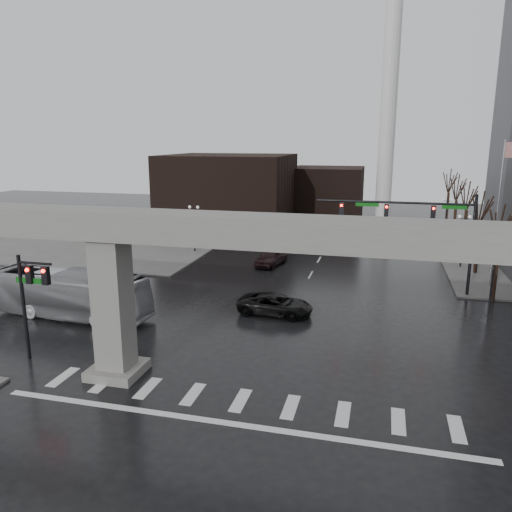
% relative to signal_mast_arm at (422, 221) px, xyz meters
% --- Properties ---
extents(ground, '(160.00, 160.00, 0.00)m').
position_rel_signal_mast_arm_xyz_m(ground, '(-8.99, -18.80, -5.83)').
color(ground, black).
rests_on(ground, ground).
extents(sidewalk_nw, '(28.00, 36.00, 0.15)m').
position_rel_signal_mast_arm_xyz_m(sidewalk_nw, '(-34.99, 17.20, -5.75)').
color(sidewalk_nw, slate).
rests_on(sidewalk_nw, ground).
extents(elevated_guideway, '(48.00, 2.60, 8.70)m').
position_rel_signal_mast_arm_xyz_m(elevated_guideway, '(-7.73, -18.80, 1.05)').
color(elevated_guideway, gray).
rests_on(elevated_guideway, ground).
extents(building_far_left, '(16.00, 14.00, 10.00)m').
position_rel_signal_mast_arm_xyz_m(building_far_left, '(-22.99, 23.20, -0.83)').
color(building_far_left, black).
rests_on(building_far_left, ground).
extents(building_far_mid, '(10.00, 10.00, 8.00)m').
position_rel_signal_mast_arm_xyz_m(building_far_mid, '(-10.99, 33.20, -1.83)').
color(building_far_mid, black).
rests_on(building_far_mid, ground).
extents(smokestack, '(3.60, 3.60, 30.00)m').
position_rel_signal_mast_arm_xyz_m(smokestack, '(-2.99, 27.20, 7.52)').
color(smokestack, white).
rests_on(smokestack, ground).
extents(signal_mast_arm, '(12.12, 0.43, 8.00)m').
position_rel_signal_mast_arm_xyz_m(signal_mast_arm, '(0.00, 0.00, 0.00)').
color(signal_mast_arm, black).
rests_on(signal_mast_arm, ground).
extents(signal_left_pole, '(2.30, 0.30, 6.00)m').
position_rel_signal_mast_arm_xyz_m(signal_left_pole, '(-21.24, -18.30, -1.76)').
color(signal_left_pole, black).
rests_on(signal_left_pole, ground).
extents(flagpole_assembly, '(2.06, 0.12, 12.00)m').
position_rel_signal_mast_arm_xyz_m(flagpole_assembly, '(6.30, 3.20, 1.70)').
color(flagpole_assembly, silver).
rests_on(flagpole_assembly, ground).
extents(lamp_right_0, '(1.22, 0.32, 5.11)m').
position_rel_signal_mast_arm_xyz_m(lamp_right_0, '(4.51, -4.80, -2.36)').
color(lamp_right_0, black).
rests_on(lamp_right_0, ground).
extents(lamp_right_1, '(1.22, 0.32, 5.11)m').
position_rel_signal_mast_arm_xyz_m(lamp_right_1, '(4.51, 9.20, -2.36)').
color(lamp_right_1, black).
rests_on(lamp_right_1, ground).
extents(lamp_right_2, '(1.22, 0.32, 5.11)m').
position_rel_signal_mast_arm_xyz_m(lamp_right_2, '(4.51, 23.20, -2.36)').
color(lamp_right_2, black).
rests_on(lamp_right_2, ground).
extents(lamp_left_0, '(1.22, 0.32, 5.11)m').
position_rel_signal_mast_arm_xyz_m(lamp_left_0, '(-22.49, -4.80, -2.36)').
color(lamp_left_0, black).
rests_on(lamp_left_0, ground).
extents(lamp_left_1, '(1.22, 0.32, 5.11)m').
position_rel_signal_mast_arm_xyz_m(lamp_left_1, '(-22.49, 9.20, -2.36)').
color(lamp_left_1, black).
rests_on(lamp_left_1, ground).
extents(lamp_left_2, '(1.22, 0.32, 5.11)m').
position_rel_signal_mast_arm_xyz_m(lamp_left_2, '(-22.49, 23.20, -2.36)').
color(lamp_left_2, black).
rests_on(lamp_left_2, ground).
extents(tree_right_0, '(1.09, 1.58, 7.50)m').
position_rel_signal_mast_arm_xyz_m(tree_right_0, '(5.54, -0.78, -3.04)').
color(tree_right_0, black).
rests_on(tree_right_0, ground).
extents(tree_right_1, '(1.09, 1.61, 7.67)m').
position_rel_signal_mast_arm_xyz_m(tree_right_1, '(5.54, 7.22, -2.98)').
color(tree_right_1, black).
rests_on(tree_right_1, ground).
extents(tree_right_2, '(1.10, 1.63, 7.85)m').
position_rel_signal_mast_arm_xyz_m(tree_right_2, '(5.54, 15.22, -2.91)').
color(tree_right_2, black).
rests_on(tree_right_2, ground).
extents(tree_right_3, '(1.11, 1.66, 8.02)m').
position_rel_signal_mast_arm_xyz_m(tree_right_3, '(5.54, 23.22, -2.85)').
color(tree_right_3, black).
rests_on(tree_right_3, ground).
extents(tree_right_4, '(1.12, 1.69, 8.19)m').
position_rel_signal_mast_arm_xyz_m(tree_right_4, '(5.54, 31.22, -2.79)').
color(tree_right_4, black).
rests_on(tree_right_4, ground).
extents(pickup_truck, '(5.41, 2.79, 1.46)m').
position_rel_signal_mast_arm_xyz_m(pickup_truck, '(-9.91, -7.83, -5.10)').
color(pickup_truck, black).
rests_on(pickup_truck, ground).
extents(city_bus, '(12.05, 3.79, 3.30)m').
position_rel_signal_mast_arm_xyz_m(city_bus, '(-23.62, -11.74, -4.18)').
color(city_bus, '#9C9CA1').
rests_on(city_bus, ground).
extents(far_car, '(2.81, 5.04, 1.62)m').
position_rel_signal_mast_arm_xyz_m(far_car, '(-13.25, 5.86, -5.02)').
color(far_car, black).
rests_on(far_car, ground).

